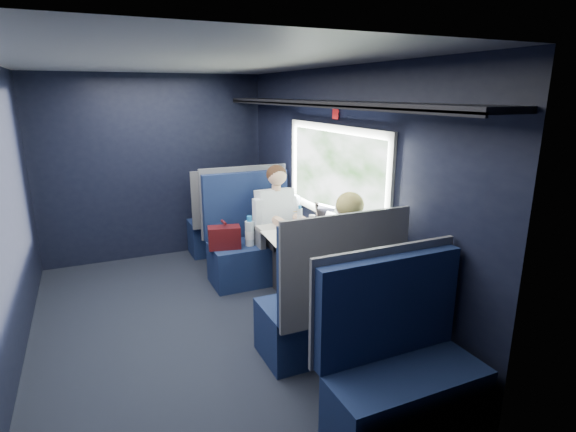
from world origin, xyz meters
name	(u,v)px	position (x,y,z in m)	size (l,w,h in m)	color
ground	(198,327)	(0.00, 0.00, -0.01)	(2.80, 4.20, 0.01)	black
room_shell	(192,166)	(0.02, 0.00, 1.48)	(3.00, 4.40, 2.40)	black
table	(300,243)	(1.03, 0.00, 0.66)	(0.62, 1.00, 0.74)	#54565E
seat_bay_near	(251,243)	(0.83, 0.87, 0.42)	(1.07, 0.62, 1.26)	#0C1739
seat_bay_far	(327,308)	(0.85, -0.87, 0.41)	(1.04, 0.62, 1.26)	#0C1739
seat_row_front	(229,223)	(0.85, 1.80, 0.41)	(1.04, 0.51, 1.16)	#0C1739
seat_row_back	(400,372)	(0.85, -1.80, 0.41)	(1.04, 0.51, 1.16)	#0C1739
man	(279,219)	(1.10, 0.70, 0.72)	(0.53, 0.56, 1.32)	black
woman	(345,260)	(1.10, -0.71, 0.73)	(0.53, 0.56, 1.32)	black
papers	(296,240)	(0.94, -0.10, 0.74)	(0.50, 0.72, 0.01)	white
laptop	(323,223)	(1.32, 0.08, 0.81)	(0.36, 0.41, 0.26)	silver
bottle_small	(300,216)	(1.20, 0.37, 0.83)	(0.06, 0.06, 0.20)	silver
cup	(312,219)	(1.33, 0.34, 0.78)	(0.07, 0.07, 0.09)	white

